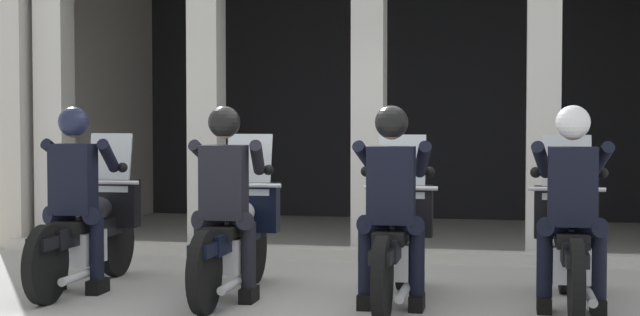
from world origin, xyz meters
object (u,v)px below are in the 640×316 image
police_officer_far_left (75,183)px  police_officer_center_left (225,186)px  police_officer_center_right (392,189)px  motorcycle_far_right (569,243)px  police_officer_far_right (572,190)px  motorcycle_center_left (235,236)px  motorcycle_center_right (396,241)px  motorcycle_far_left (90,230)px

police_officer_far_left → police_officer_center_left: (1.36, -0.12, 0.00)m
police_officer_center_right → motorcycle_far_right: (1.36, 0.40, -0.44)m
police_officer_center_left → police_officer_far_right: 2.73m
motorcycle_far_right → police_officer_center_right: bearing=-166.6°
motorcycle_center_left → police_officer_center_right: 1.47m
police_officer_center_left → police_officer_far_right: (2.73, 0.05, 0.00)m
motorcycle_center_left → police_officer_far_right: police_officer_far_right is taller
motorcycle_center_right → police_officer_center_right: (-0.00, -0.28, 0.44)m
police_officer_far_left → motorcycle_far_right: (4.09, 0.21, -0.44)m
police_officer_center_left → motorcycle_center_right: police_officer_center_left is taller
police_officer_far_left → police_officer_far_right: bearing=2.0°
motorcycle_far_left → police_officer_center_right: size_ratio=1.29×
motorcycle_far_left → police_officer_far_left: bearing=-87.2°
motorcycle_far_left → police_officer_center_left: 1.49m
motorcycle_center_right → police_officer_far_right: police_officer_far_right is taller
motorcycle_far_right → police_officer_far_right: bearing=-93.3°
motorcycle_far_right → police_officer_far_right: police_officer_far_right is taller
police_officer_center_left → police_officer_far_right: bearing=3.2°
motorcycle_center_left → police_officer_center_right: size_ratio=1.29×
motorcycle_far_right → police_officer_far_left: bearing=180.0°
police_officer_center_left → police_officer_far_right: size_ratio=1.00×
motorcycle_far_left → motorcycle_center_left: same height
police_officer_far_left → motorcycle_far_right: 4.12m
police_officer_far_left → police_officer_center_right: bearing=-0.9°
motorcycle_far_left → motorcycle_center_right: 2.73m
police_officer_far_left → police_officer_center_left: bearing=-2.1°
motorcycle_far_right → motorcycle_center_left: bearing=178.1°
police_officer_center_left → police_officer_center_right: (1.36, -0.07, 0.00)m
motorcycle_far_left → motorcycle_far_right: bearing=2.0°
motorcycle_center_left → motorcycle_center_right: same height
motorcycle_center_right → motorcycle_far_right: (1.36, 0.12, 0.00)m
motorcycle_far_left → motorcycle_center_left: (1.36, -0.12, 0.00)m
motorcycle_far_left → motorcycle_far_right: 4.09m
police_officer_center_right → police_officer_far_right: size_ratio=1.00×
police_officer_far_left → motorcycle_center_left: size_ratio=0.78×
police_officer_far_left → police_officer_far_right: 4.09m
motorcycle_center_right → police_officer_center_right: 0.52m
police_officer_far_left → police_officer_center_left: same height
motorcycle_far_left → police_officer_center_right: bearing=-6.8°
motorcycle_center_left → motorcycle_far_right: 2.73m
police_officer_far_left → police_officer_far_right: size_ratio=1.00×
police_officer_far_left → motorcycle_far_right: size_ratio=0.78×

